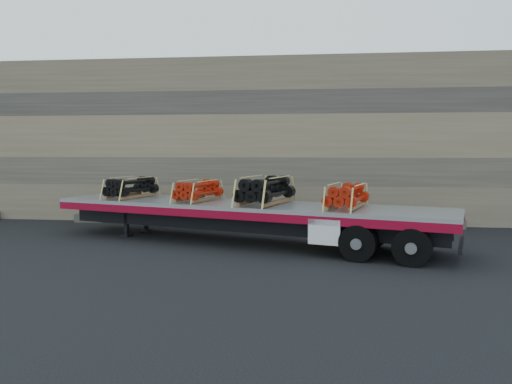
# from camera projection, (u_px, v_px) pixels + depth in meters

# --- Properties ---
(ground) EXTENTS (120.00, 120.00, 0.00)m
(ground) POSITION_uv_depth(u_px,v_px,m) (262.00, 247.00, 16.12)
(ground) COLOR black
(ground) RESTS_ON ground
(rock_wall) EXTENTS (44.00, 3.00, 7.00)m
(rock_wall) POSITION_uv_depth(u_px,v_px,m) (277.00, 141.00, 22.24)
(rock_wall) COLOR #7A6B54
(rock_wall) RESTS_ON ground
(trailer) EXTENTS (13.77, 6.50, 1.36)m
(trailer) POSITION_uv_depth(u_px,v_px,m) (244.00, 223.00, 16.68)
(trailer) COLOR #ABAEB3
(trailer) RESTS_ON ground
(bundle_front) EXTENTS (1.57, 2.24, 0.72)m
(bundle_front) POSITION_uv_depth(u_px,v_px,m) (131.00, 188.00, 18.43)
(bundle_front) COLOR black
(bundle_front) RESTS_ON trailer
(bundle_midfront) EXTENTS (1.49, 2.13, 0.68)m
(bundle_midfront) POSITION_uv_depth(u_px,v_px,m) (198.00, 191.00, 17.29)
(bundle_midfront) COLOR #A31908
(bundle_midfront) RESTS_ON trailer
(bundle_midrear) EXTENTS (1.88, 2.68, 0.86)m
(bundle_midrear) POSITION_uv_depth(u_px,v_px,m) (266.00, 191.00, 16.26)
(bundle_midrear) COLOR black
(bundle_midrear) RESTS_ON trailer
(bundle_rear) EXTENTS (1.53, 2.19, 0.70)m
(bundle_rear) POSITION_uv_depth(u_px,v_px,m) (347.00, 197.00, 15.19)
(bundle_rear) COLOR #A31908
(bundle_rear) RESTS_ON trailer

